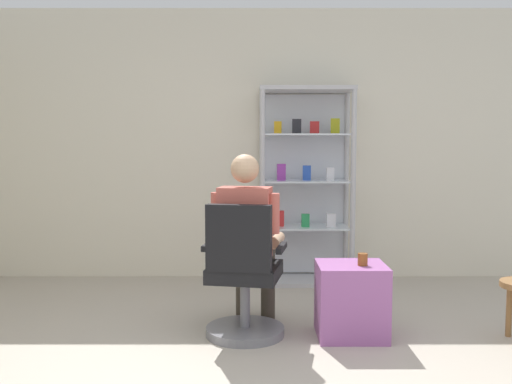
% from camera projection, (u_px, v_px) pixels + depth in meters
% --- Properties ---
extents(back_wall, '(6.00, 0.10, 2.70)m').
position_uv_depth(back_wall, '(264.00, 145.00, 5.70)').
color(back_wall, silver).
rests_on(back_wall, ground).
extents(display_cabinet_main, '(0.90, 0.45, 1.90)m').
position_uv_depth(display_cabinet_main, '(305.00, 184.00, 5.50)').
color(display_cabinet_main, '#B7B7BC').
rests_on(display_cabinet_main, ground).
extents(office_chair, '(0.60, 0.57, 0.96)m').
position_uv_depth(office_chair, '(243.00, 283.00, 3.91)').
color(office_chair, slate).
rests_on(office_chair, ground).
extents(seated_shopkeeper, '(0.54, 0.61, 1.29)m').
position_uv_depth(seated_shopkeeper, '(248.00, 234.00, 4.04)').
color(seated_shopkeeper, '#3F382D').
rests_on(seated_shopkeeper, ground).
extents(storage_crate, '(0.48, 0.43, 0.52)m').
position_uv_depth(storage_crate, '(351.00, 300.00, 3.96)').
color(storage_crate, '#9E599E').
rests_on(storage_crate, ground).
extents(tea_glass, '(0.07, 0.07, 0.09)m').
position_uv_depth(tea_glass, '(362.00, 259.00, 3.88)').
color(tea_glass, brown).
rests_on(tea_glass, storage_crate).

